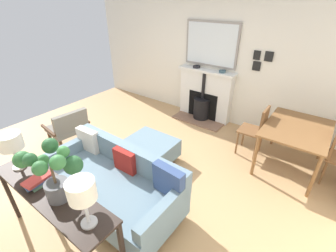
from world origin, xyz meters
TOP-DOWN VIEW (x-y plane):
  - ground_plane at (0.00, 0.00)m, footprint 4.84×6.13m
  - wall_left at (-2.42, 0.00)m, footprint 0.12×6.13m
  - fireplace at (-2.22, 0.08)m, footprint 0.59×1.28m
  - mirror_over_mantel at (-2.33, 0.08)m, footprint 0.04×1.16m
  - mantel_bowl_near at (-2.24, -0.17)m, footprint 0.16×0.16m
  - mantel_bowl_far at (-2.24, 0.43)m, footprint 0.14×0.14m
  - sofa at (0.73, 0.37)m, footprint 0.91×1.92m
  - ottoman at (-0.31, 0.16)m, footprint 0.59×0.80m
  - armchair_accent at (0.27, -1.32)m, footprint 0.74×0.65m
  - console_table at (1.49, 0.37)m, footprint 0.38×1.66m
  - table_lamp_near_end at (1.49, -0.25)m, footprint 0.25×0.25m
  - table_lamp_far_end at (1.49, 0.99)m, footprint 0.23×0.23m
  - potted_plant at (1.46, 0.52)m, footprint 0.45×0.50m
  - book_stack at (1.49, 0.18)m, footprint 0.30×0.19m
  - dining_table at (-1.48, 2.07)m, footprint 1.19×0.89m
  - dining_chair_near_fireplace at (-1.48, 1.49)m, footprint 0.41×0.41m
  - photo_gallery_row at (-2.34, 1.11)m, footprint 0.02×0.35m

SIDE VIEW (x-z plane):
  - ground_plane at x=0.00m, z-range -0.01..0.00m
  - ottoman at x=-0.31m, z-range 0.04..0.44m
  - sofa at x=0.73m, z-range -0.07..0.74m
  - armchair_accent at x=0.27m, z-range 0.04..0.79m
  - fireplace at x=-2.22m, z-range -0.07..1.04m
  - dining_chair_near_fireplace at x=-1.48m, z-range 0.08..0.99m
  - dining_table at x=-1.48m, z-range 0.29..1.03m
  - console_table at x=1.49m, z-range 0.30..1.09m
  - book_stack at x=1.49m, z-range 0.79..0.87m
  - table_lamp_near_end at x=1.49m, z-range 0.91..1.34m
  - potted_plant at x=1.46m, z-range 0.84..1.42m
  - mantel_bowl_near at x=-2.24m, z-range 1.12..1.16m
  - mantel_bowl_far at x=-2.24m, z-range 1.12..1.17m
  - table_lamp_far_end at x=1.49m, z-range 0.92..1.39m
  - wall_left at x=-2.42m, z-range 0.00..2.70m
  - photo_gallery_row at x=-2.34m, z-range 1.27..1.64m
  - mirror_over_mantel at x=-2.33m, z-range 1.17..2.06m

